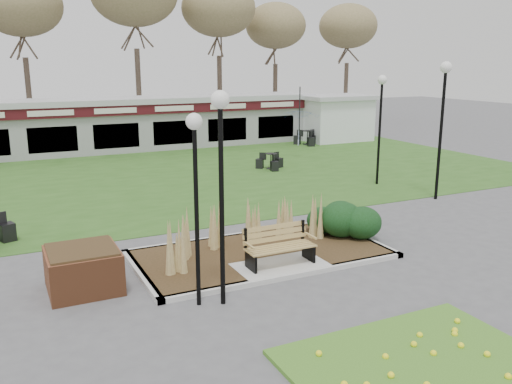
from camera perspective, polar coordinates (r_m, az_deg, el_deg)
name	(u,v)px	position (r m, az deg, el deg)	size (l,w,h in m)	color
ground	(283,272)	(12.97, 2.90, -8.39)	(100.00, 100.00, 0.00)	#515154
lawn	(150,177)	(23.77, -11.13, 1.56)	(34.00, 16.00, 0.02)	#2C551A
flower_bed	(420,364)	(9.59, 16.84, -16.95)	(4.20, 3.00, 0.16)	#417521
planting_bed	(301,234)	(14.55, 4.78, -4.42)	(6.75, 3.40, 1.27)	#302613
park_bench	(279,245)	(12.97, 2.40, -5.61)	(1.70, 0.66, 0.93)	tan
brick_planter	(83,269)	(12.41, -17.73, -7.73)	(1.50, 1.50, 0.95)	brown
food_pavilion	(111,124)	(31.23, -15.07, 6.90)	(24.60, 3.40, 2.90)	#959597
service_hut	(335,117)	(34.63, 8.29, 7.79)	(4.40, 3.40, 2.83)	white
tree_backdrop	(79,6)	(39.13, -18.11, 18.08)	(47.24, 5.24, 10.36)	#47382B
lamp_post_near_right	(221,152)	(10.46, -3.72, 4.23)	(0.36, 0.36, 4.33)	black
lamp_post_mid_left	(195,168)	(10.50, -6.40, 2.51)	(0.32, 0.32, 3.91)	black
lamp_post_mid_right	(443,100)	(20.14, 19.12, 9.12)	(0.40, 0.40, 4.86)	black
lamp_post_far_right	(381,106)	(22.03, 13.02, 8.84)	(0.36, 0.36, 4.34)	black
bistro_set_c	(271,164)	(25.03, 1.57, 3.00)	(1.34, 1.28, 0.72)	black
bistro_set_d	(307,140)	(32.55, 5.44, 5.48)	(1.56, 1.52, 0.85)	black
patio_umbrella	(299,128)	(27.48, 4.58, 6.76)	(2.09, 2.12, 2.54)	black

